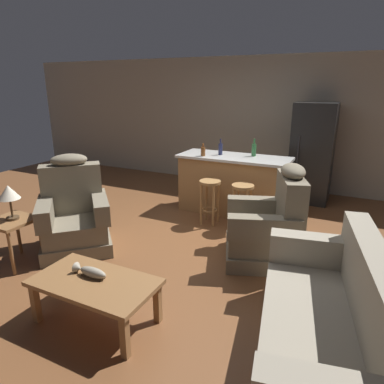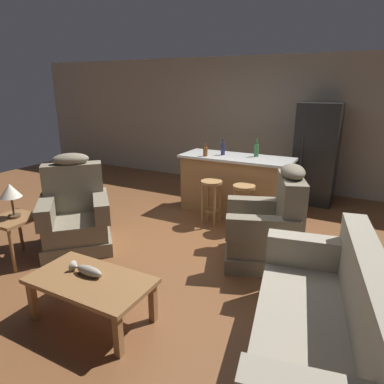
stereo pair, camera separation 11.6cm
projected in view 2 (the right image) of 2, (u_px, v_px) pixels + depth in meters
ground_plane at (198, 243)px, 4.62m from camera, size 12.00×12.00×0.00m
back_wall at (269, 124)px, 6.87m from camera, size 12.00×0.05×2.60m
coffee_table at (91, 284)px, 3.02m from camera, size 1.10×0.60×0.42m
fish_figurine at (86, 270)px, 3.06m from camera, size 0.34×0.10×0.10m
couch at (323, 333)px, 2.46m from camera, size 1.18×2.02×0.94m
recliner_near_lamp at (76, 215)px, 4.47m from camera, size 1.19×1.19×1.20m
recliner_near_island at (269, 228)px, 4.05m from camera, size 1.08×1.08×1.20m
end_table at (14, 225)px, 4.03m from camera, size 0.48×0.48×0.56m
table_lamp at (10, 192)px, 3.92m from camera, size 0.24×0.24×0.41m
kitchen_island at (235, 185)px, 5.61m from camera, size 1.80×0.70×0.95m
bar_stool_left at (211, 194)px, 5.15m from camera, size 0.32×0.32×0.68m
bar_stool_right at (244, 199)px, 4.92m from camera, size 0.32×0.32×0.68m
refrigerator at (316, 154)px, 6.04m from camera, size 0.70×0.69×1.76m
bottle_tall_green at (223, 149)px, 5.56m from camera, size 0.07×0.07×0.26m
bottle_short_amber at (256, 150)px, 5.44m from camera, size 0.07×0.07×0.28m
bottle_wine_dark at (205, 151)px, 5.48m from camera, size 0.07×0.07×0.21m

